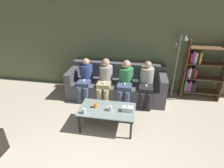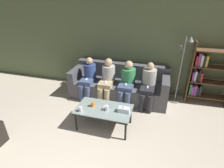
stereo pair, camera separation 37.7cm
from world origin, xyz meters
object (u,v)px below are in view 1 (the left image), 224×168
coffee_table (107,111)px  seated_person_mid_right (125,80)px  seated_person_mid_left (105,79)px  couch (116,85)px  seated_person_left_end (86,78)px  seated_person_right_end (146,82)px  tissue_box (128,109)px  cup_far_center (84,111)px  cup_near_right (110,108)px  cup_near_left (95,105)px  standing_lamp (178,61)px  bookshelf (198,71)px  game_remote (107,108)px

coffee_table → seated_person_mid_right: bearing=77.2°
seated_person_mid_left → couch: bearing=39.4°
seated_person_left_end → seated_person_right_end: size_ratio=0.98×
tissue_box → couch: bearing=107.8°
cup_far_center → coffee_table: bearing=27.6°
cup_near_right → seated_person_right_end: size_ratio=0.10×
seated_person_right_end → cup_near_left: bearing=-133.0°
seated_person_mid_left → seated_person_right_end: bearing=-0.4°
tissue_box → standing_lamp: (1.09, 1.49, 0.54)m
cup_near_left → seated_person_left_end: 1.23m
coffee_table → seated_person_right_end: size_ratio=1.03×
cup_near_right → bookshelf: size_ratio=0.07×
couch → cup_far_center: (-0.40, -1.54, 0.19)m
tissue_box → standing_lamp: size_ratio=0.13×
cup_near_left → seated_person_right_end: 1.50m
couch → cup_far_center: 1.61m
cup_near_right → seated_person_mid_right: (0.18, 1.15, 0.09)m
seated_person_mid_left → cup_far_center: bearing=-96.0°
cup_near_left → seated_person_mid_left: 1.11m
coffee_table → seated_person_mid_right: size_ratio=1.04×
seated_person_mid_right → bookshelf: bearing=15.8°
bookshelf → seated_person_mid_right: size_ratio=1.45×
seated_person_mid_left → tissue_box: bearing=-58.2°
game_remote → seated_person_mid_right: (0.25, 1.11, 0.14)m
bookshelf → seated_person_left_end: bookshelf is taller
tissue_box → seated_person_mid_right: size_ratio=0.20×
seated_person_left_end → standing_lamp: bearing=9.4°
cup_far_center → seated_person_mid_left: size_ratio=0.10×
couch → cup_near_left: (-0.23, -1.32, 0.19)m
cup_near_right → game_remote: bearing=151.9°
cup_far_center → couch: bearing=75.4°
bookshelf → seated_person_left_end: bearing=-169.7°
coffee_table → game_remote: game_remote is taller
cup_near_left → tissue_box: 0.66m
game_remote → seated_person_mid_left: size_ratio=0.14×
cup_near_left → game_remote: (0.24, -0.01, -0.04)m
seated_person_left_end → seated_person_mid_left: seated_person_mid_left is taller
coffee_table → tissue_box: size_ratio=5.17×
cup_far_center → seated_person_right_end: size_ratio=0.10×
cup_near_left → cup_near_right: 0.32m
standing_lamp → seated_person_left_end: bearing=-170.6°
coffee_table → bookshelf: 2.66m
tissue_box → game_remote: 0.42m
couch → seated_person_mid_right: seated_person_mid_right is taller
seated_person_left_end → seated_person_mid_left: (0.53, 0.01, 0.02)m
couch → tissue_box: bearing=-72.2°
couch → seated_person_left_end: seated_person_left_end is taller
couch → bookshelf: bookshelf is taller
tissue_box → seated_person_mid_left: (-0.69, 1.12, 0.10)m
coffee_table → cup_far_center: bearing=-152.4°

